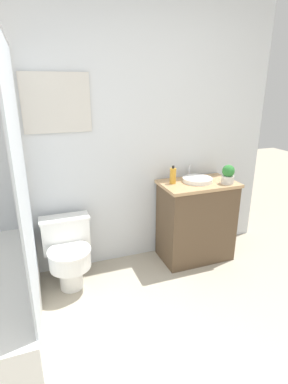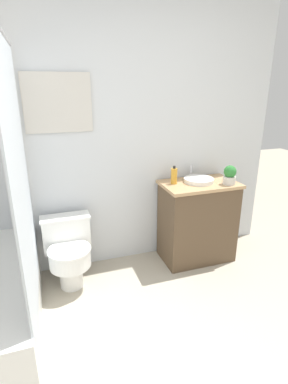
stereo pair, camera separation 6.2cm
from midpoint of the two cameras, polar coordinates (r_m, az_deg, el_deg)
wall_back at (r=2.76m, az=-7.85°, el=10.32°), size 3.52×0.07×2.50m
toilet at (r=2.75m, az=-13.54°, el=-10.52°), size 0.43×0.50×0.60m
vanity at (r=3.07m, az=10.66°, el=-5.48°), size 0.73×0.45×0.81m
sink at (r=2.94m, az=10.96°, el=2.26°), size 0.29×0.32×0.13m
soap_bottle at (r=2.84m, az=6.37°, el=3.06°), size 0.06×0.06×0.17m
potted_plant at (r=2.92m, az=16.60°, el=3.09°), size 0.12×0.12×0.18m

